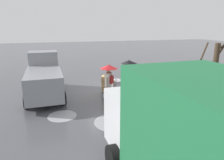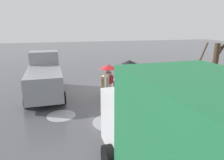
{
  "view_description": "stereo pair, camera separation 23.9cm",
  "coord_description": "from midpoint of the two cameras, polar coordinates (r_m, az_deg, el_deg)",
  "views": [
    {
      "loc": [
        3.5,
        13.05,
        4.26
      ],
      "look_at": [
        0.01,
        1.44,
        1.05
      ],
      "focal_mm": 32.75,
      "sensor_mm": 36.0,
      "label": 1
    },
    {
      "loc": [
        3.27,
        13.12,
        4.26
      ],
      "look_at": [
        0.01,
        1.44,
        1.05
      ],
      "focal_mm": 32.75,
      "sensor_mm": 36.0,
      "label": 2
    }
  ],
  "objects": [
    {
      "name": "ground_plane",
      "position": [
        14.17,
        -1.04,
        -2.66
      ],
      "size": [
        90.0,
        90.0,
        0.0
      ],
      "primitive_type": "plane",
      "color": "#4C4C51"
    },
    {
      "name": "slush_patch_under_van",
      "position": [
        12.07,
        3.93,
        -5.84
      ],
      "size": [
        1.45,
        1.45,
        0.01
      ],
      "primitive_type": "cylinder",
      "color": "#999BA0",
      "rests_on": "ground"
    },
    {
      "name": "slush_patch_mid_street",
      "position": [
        9.55,
        1.27,
        -11.63
      ],
      "size": [
        1.96,
        1.96,
        0.01
      ],
      "primitive_type": "cylinder",
      "color": "#999BA0",
      "rests_on": "ground"
    },
    {
      "name": "slush_patch_far_side",
      "position": [
        10.45,
        -13.33,
        -9.62
      ],
      "size": [
        1.4,
        1.4,
        0.01
      ],
      "primitive_type": "cylinder",
      "color": "#999BA0",
      "rests_on": "ground"
    },
    {
      "name": "cargo_van_parked_right",
      "position": [
        13.37,
        -17.76,
        0.79
      ],
      "size": [
        2.26,
        5.37,
        2.6
      ],
      "color": "gray",
      "rests_on": "ground"
    },
    {
      "name": "shopping_cart_vendor",
      "position": [
        13.27,
        2.01,
        -1.33
      ],
      "size": [
        0.67,
        0.9,
        1.04
      ],
      "color": "#B2B2B7",
      "rests_on": "ground"
    },
    {
      "name": "hand_dolly_boxes",
      "position": [
        12.98,
        -1.4,
        -1.05
      ],
      "size": [
        0.73,
        0.84,
        1.32
      ],
      "color": "#515156",
      "rests_on": "ground"
    },
    {
      "name": "pedestrian_pink_side",
      "position": [
        11.8,
        -0.39,
        1.66
      ],
      "size": [
        1.04,
        1.04,
        2.15
      ],
      "color": "black",
      "rests_on": "ground"
    },
    {
      "name": "pedestrian_black_side",
      "position": [
        13.48,
        5.53,
        3.25
      ],
      "size": [
        1.04,
        1.04,
        2.15
      ],
      "color": "black",
      "rests_on": "ground"
    },
    {
      "name": "bare_tree_near",
      "position": [
        10.42,
        26.91,
        0.1
      ],
      "size": [
        1.17,
        1.06,
        3.72
      ],
      "color": "#423323",
      "rests_on": "ground"
    }
  ]
}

